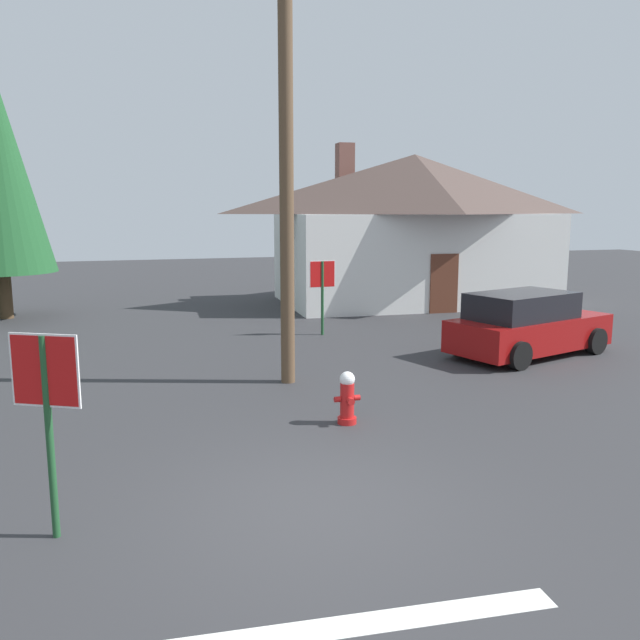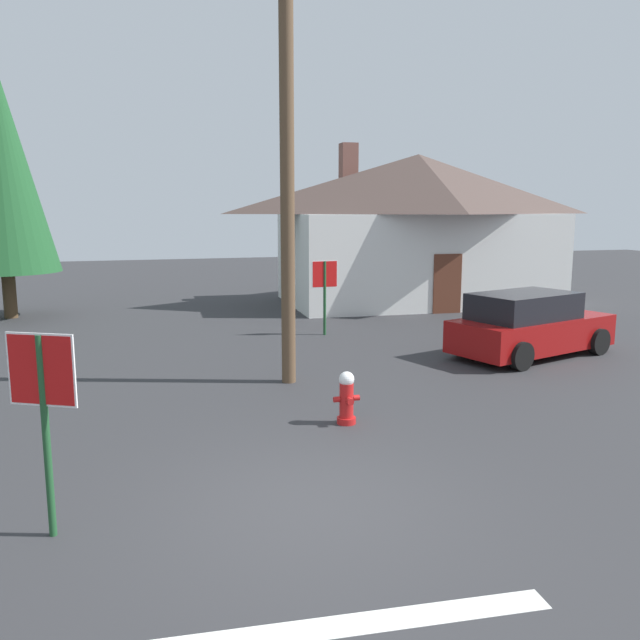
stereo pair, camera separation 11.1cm
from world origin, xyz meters
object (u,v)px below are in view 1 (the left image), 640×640
utility_pole (286,161)px  stop_sign_far (322,282)px  fire_hydrant (347,398)px  parked_car (527,325)px  stop_sign_near (46,394)px  house (413,227)px

utility_pole → stop_sign_far: size_ratio=4.05×
fire_hydrant → parked_car: 6.78m
stop_sign_near → fire_hydrant: bearing=31.7°
utility_pole → stop_sign_far: (2.18, 4.62, -2.91)m
stop_sign_near → parked_car: (10.04, 6.12, -0.85)m
stop_sign_near → parked_car: size_ratio=0.50×
utility_pole → parked_car: size_ratio=1.88×
utility_pole → stop_sign_far: 5.88m
stop_sign_far → house: size_ratio=0.20×
stop_sign_near → fire_hydrant: stop_sign_near is taller
fire_hydrant → stop_sign_far: (1.90, 7.43, 1.05)m
utility_pole → house: size_ratio=0.80×
stop_sign_far → house: house is taller
fire_hydrant → stop_sign_far: 7.74m
stop_sign_near → fire_hydrant: (4.23, 2.62, -1.16)m
stop_sign_near → utility_pole: size_ratio=0.26×
house → parked_car: house is taller
stop_sign_far → fire_hydrant: bearing=-104.3°
parked_car → utility_pole: bearing=-173.5°
stop_sign_near → stop_sign_far: (6.13, 10.05, -0.11)m
fire_hydrant → parked_car: bearing=31.1°
fire_hydrant → house: 14.77m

